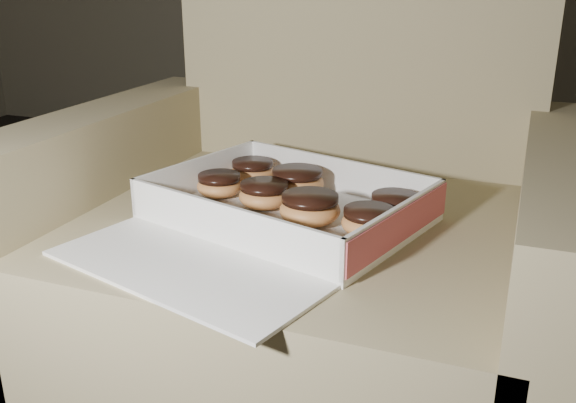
% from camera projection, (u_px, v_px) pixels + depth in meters
% --- Properties ---
extents(armchair, '(0.83, 0.70, 0.86)m').
position_uv_depth(armchair, '(313.00, 266.00, 1.05)').
color(armchair, '#95875F').
rests_on(armchair, floor).
extents(bakery_box, '(0.46, 0.51, 0.06)m').
position_uv_depth(bakery_box, '(273.00, 220.00, 0.90)').
color(bakery_box, white).
rests_on(bakery_box, armchair).
extents(donut_a, '(0.07, 0.07, 0.04)m').
position_uv_depth(donut_a, '(219.00, 184.00, 1.00)').
color(donut_a, '#EB9E52').
rests_on(donut_a, bakery_box).
extents(donut_b, '(0.08, 0.08, 0.04)m').
position_uv_depth(donut_b, '(297.00, 181.00, 1.00)').
color(donut_b, '#EB9E52').
rests_on(donut_b, bakery_box).
extents(donut_c, '(0.09, 0.09, 0.04)m').
position_uv_depth(donut_c, '(310.00, 208.00, 0.89)').
color(donut_c, '#EB9E52').
rests_on(donut_c, bakery_box).
extents(donut_d, '(0.07, 0.07, 0.04)m').
position_uv_depth(donut_d, '(369.00, 221.00, 0.85)').
color(donut_d, '#EB9E52').
rests_on(donut_d, bakery_box).
extents(donut_e, '(0.07, 0.07, 0.04)m').
position_uv_depth(donut_e, '(253.00, 171.00, 1.06)').
color(donut_e, '#EB9E52').
rests_on(donut_e, bakery_box).
extents(donut_f, '(0.07, 0.07, 0.04)m').
position_uv_depth(donut_f, '(395.00, 206.00, 0.91)').
color(donut_f, '#EB9E52').
rests_on(donut_f, bakery_box).
extents(donut_g, '(0.08, 0.08, 0.04)m').
position_uv_depth(donut_g, '(264.00, 194.00, 0.95)').
color(donut_g, '#EB9E52').
rests_on(donut_g, bakery_box).
extents(crumb_a, '(0.01, 0.01, 0.00)m').
position_uv_depth(crumb_a, '(189.00, 206.00, 0.96)').
color(crumb_a, black).
rests_on(crumb_a, bakery_box).
extents(crumb_b, '(0.01, 0.01, 0.00)m').
position_uv_depth(crumb_b, '(295.00, 219.00, 0.91)').
color(crumb_b, black).
rests_on(crumb_b, bakery_box).
extents(crumb_c, '(0.01, 0.01, 0.00)m').
position_uv_depth(crumb_c, '(317.00, 242.00, 0.83)').
color(crumb_c, black).
rests_on(crumb_c, bakery_box).
extents(crumb_d, '(0.01, 0.01, 0.00)m').
position_uv_depth(crumb_d, '(329.00, 246.00, 0.82)').
color(crumb_d, black).
rests_on(crumb_d, bakery_box).
extents(crumb_e, '(0.01, 0.01, 0.00)m').
position_uv_depth(crumb_e, '(161.00, 207.00, 0.95)').
color(crumb_e, black).
rests_on(crumb_e, bakery_box).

